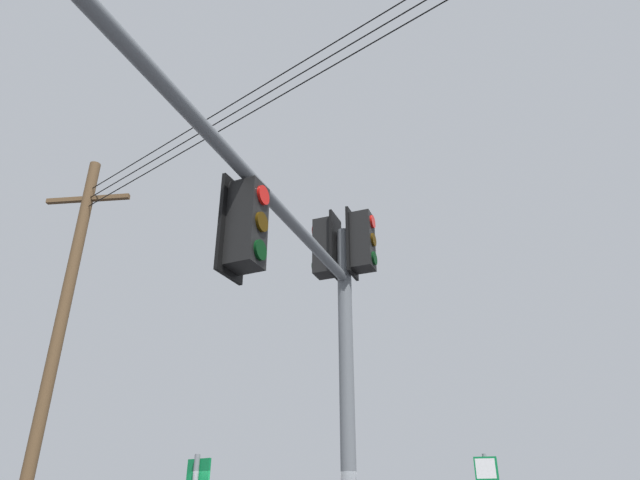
% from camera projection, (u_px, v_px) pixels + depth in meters
% --- Properties ---
extents(signal_mast_assembly, '(2.79, 5.25, 6.16)m').
position_uv_depth(signal_mast_assembly, '(322.00, 304.00, 6.99)').
color(signal_mast_assembly, slate).
rests_on(signal_mast_assembly, ground).
extents(utility_pole_wooden, '(1.82, 1.53, 10.51)m').
position_uv_depth(utility_pole_wooden, '(55.00, 350.00, 12.66)').
color(utility_pole_wooden, brown).
rests_on(utility_pole_wooden, ground).
extents(overhead_wire_span, '(17.74, 2.63, 0.88)m').
position_uv_depth(overhead_wire_span, '(377.00, 28.00, 9.59)').
color(overhead_wire_span, black).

